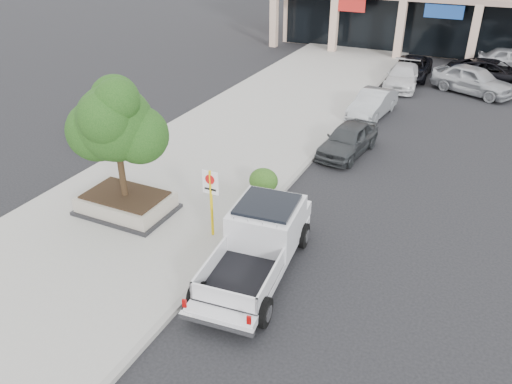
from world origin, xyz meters
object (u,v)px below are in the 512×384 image
planter (126,203)px  planter_tree (121,123)px  pickup_truck (255,248)px  curb_car_a (348,139)px  curb_car_b (373,104)px  curb_car_c (403,77)px  lot_car_a (473,80)px  no_parking_sign (211,195)px  curb_car_d (412,68)px  lot_car_d (493,73)px

planter → planter_tree: planter_tree is taller
planter_tree → pickup_truck: 6.03m
planter_tree → curb_car_a: (5.31, 8.31, -2.74)m
planter → curb_car_b: size_ratio=0.78×
planter → curb_car_c: curb_car_c is taller
curb_car_b → lot_car_a: size_ratio=0.84×
planter → no_parking_sign: size_ratio=1.39×
curb_car_c → curb_car_d: (0.12, 2.35, -0.00)m
planter_tree → curb_car_d: 22.71m
no_parking_sign → curb_car_b: no_parking_sign is taller
no_parking_sign → lot_car_a: (6.15, 20.11, -0.81)m
planter → curb_car_a: 10.06m
no_parking_sign → lot_car_a: no_parking_sign is taller
planter_tree → lot_car_d: planter_tree is taller
pickup_truck → curb_car_a: pickup_truck is taller
planter → curb_car_c: 20.42m
planter → curb_car_a: (5.44, 8.46, 0.20)m
no_parking_sign → curb_car_a: 8.72m
pickup_truck → lot_car_d: 24.07m
planter → lot_car_d: 24.86m
planter_tree → curb_car_b: size_ratio=0.98×
curb_car_a → curb_car_c: size_ratio=0.87×
no_parking_sign → curb_car_d: size_ratio=0.48×
pickup_truck → lot_car_a: pickup_truck is taller
curb_car_d → curb_car_c: bearing=-94.7°
planter → lot_car_d: bearing=64.9°
no_parking_sign → curb_car_a: size_ratio=0.58×
planter_tree → curb_car_b: bearing=69.5°
planter → no_parking_sign: bearing=0.4°
no_parking_sign → planter_tree: bearing=177.7°
pickup_truck → curb_car_a: (-0.04, 9.48, -0.23)m
lot_car_a → curb_car_a: bearing=-175.0°
curb_car_a → curb_car_b: curb_car_a is taller
planter_tree → curb_car_d: bearing=75.7°
planter_tree → lot_car_d: 24.81m
curb_car_c → lot_car_a: 4.05m
curb_car_b → lot_car_d: 10.28m
planter_tree → pickup_truck: (5.35, -1.18, -2.51)m
planter → curb_car_c: bearing=74.1°
planter → planter_tree: size_ratio=0.80×
lot_car_d → curb_car_d: bearing=102.3°
planter_tree → pickup_truck: bearing=-12.4°
no_parking_sign → curb_car_c: no_parking_sign is taller
planter → pickup_truck: 5.60m
curb_car_d → lot_car_a: lot_car_a is taller
curb_car_b → lot_car_a: bearing=62.0°
lot_car_d → curb_car_b: bearing=154.9°
curb_car_a → curb_car_c: curb_car_a is taller
no_parking_sign → pickup_truck: no_parking_sign is taller
curb_car_c → lot_car_d: bearing=25.9°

